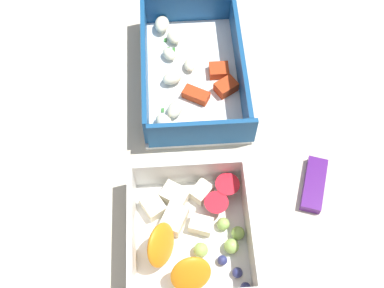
% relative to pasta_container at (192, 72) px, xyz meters
% --- Properties ---
extents(table_surface, '(0.80, 0.80, 0.02)m').
position_rel_pasta_container_xyz_m(table_surface, '(0.13, 0.01, -0.03)').
color(table_surface, beige).
rests_on(table_surface, ground).
extents(pasta_container, '(0.23, 0.15, 0.05)m').
position_rel_pasta_container_xyz_m(pasta_container, '(0.00, 0.00, 0.00)').
color(pasta_container, white).
rests_on(pasta_container, table_surface).
extents(fruit_bowl, '(0.16, 0.15, 0.06)m').
position_rel_pasta_container_xyz_m(fruit_bowl, '(0.23, 0.00, 0.00)').
color(fruit_bowl, white).
rests_on(fruit_bowl, table_surface).
extents(candy_bar, '(0.07, 0.04, 0.01)m').
position_rel_pasta_container_xyz_m(candy_bar, '(0.16, 0.15, -0.01)').
color(candy_bar, '#51197A').
rests_on(candy_bar, table_surface).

